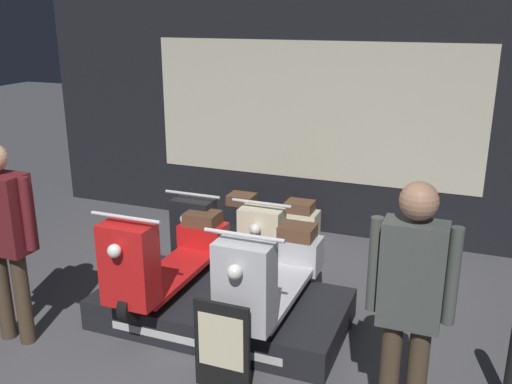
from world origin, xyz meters
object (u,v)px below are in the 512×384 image
Objects in this scene: scooter_backrow_1 at (280,235)px; price_sign_board at (222,347)px; scooter_display_left at (166,255)px; person_left_browsing at (3,227)px; scooter_display_right at (271,273)px; scooter_backrow_0 at (217,226)px; person_right_browsing at (410,297)px.

price_sign_board is (0.33, -2.27, 0.02)m from scooter_backrow_1.
scooter_display_left is at bearing -111.40° from scooter_backrow_1.
person_left_browsing is at bearing -125.13° from scooter_backrow_1.
scooter_display_left is at bearing 180.00° from scooter_display_right.
scooter_backrow_1 is (0.77, 0.00, 0.00)m from scooter_backrow_0.
scooter_display_left is 0.96× the size of person_right_browsing.
person_left_browsing is (-1.03, -0.81, 0.43)m from scooter_display_left.
person_left_browsing is at bearing -158.26° from scooter_display_right.
scooter_display_right is 2.24m from person_left_browsing.
scooter_display_left is 1.38m from person_left_browsing.
person_right_browsing is at bearing -54.37° from scooter_backrow_1.
person_left_browsing is 0.97× the size of person_right_browsing.
scooter_backrow_0 is 0.77m from scooter_backrow_1.
scooter_backrow_1 is 2.89m from person_left_browsing.
scooter_display_left is 1.00× the size of scooter_backrow_1.
scooter_backrow_0 is at bearing 69.77° from person_left_browsing.
price_sign_board is (1.95, 0.03, -0.68)m from person_left_browsing.
person_right_browsing is at bearing -43.55° from scooter_backrow_0.
price_sign_board is (1.10, -2.27, 0.02)m from scooter_backrow_0.
scooter_display_right is at bearing 83.09° from price_sign_board.
price_sign_board is at bearing -64.09° from scooter_backrow_0.
scooter_display_left is at bearing 159.88° from person_right_browsing.
price_sign_board is at bearing -96.91° from scooter_display_right.
person_left_browsing is at bearing -180.00° from person_right_browsing.
price_sign_board is (-0.10, -0.79, -0.26)m from scooter_display_right.
price_sign_board is at bearing 178.89° from person_right_browsing.
person_right_browsing is (1.64, -2.29, 0.70)m from scooter_backrow_1.
person_left_browsing is at bearing -179.26° from price_sign_board.
scooter_backrow_0 is at bearing 115.91° from price_sign_board.
scooter_display_left is at bearing -82.72° from scooter_backrow_0.
person_left_browsing is (-2.04, -0.81, 0.43)m from scooter_display_right.
person_left_browsing is at bearing -110.23° from scooter_backrow_0.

